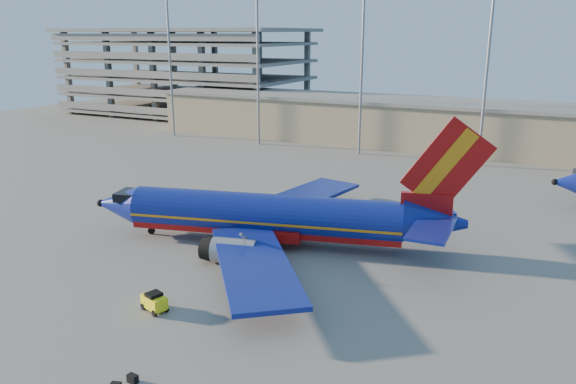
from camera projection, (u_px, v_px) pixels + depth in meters
name	position (u px, v px, depth m)	size (l,w,h in m)	color
ground	(249.00, 243.00, 56.06)	(220.00, 220.00, 0.00)	slate
terminal_building	(462.00, 126.00, 100.40)	(122.00, 16.00, 8.50)	#9B896B
parking_garage	(187.00, 68.00, 143.33)	(62.00, 32.00, 21.40)	slate
light_mast_row	(422.00, 51.00, 88.64)	(101.60, 1.60, 28.65)	gray
aircraft_main	(274.00, 217.00, 55.17)	(38.47, 36.54, 13.27)	navy
baggage_tug	(154.00, 301.00, 42.26)	(2.33, 1.81, 1.47)	#FBF316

